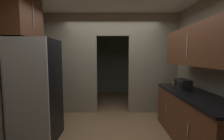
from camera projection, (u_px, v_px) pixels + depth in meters
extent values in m
plane|color=#93704C|center=(112.00, 138.00, 2.87)|extent=(20.00, 20.00, 0.00)
cube|color=gray|center=(72.00, 64.00, 4.10)|extent=(1.37, 0.12, 2.71)
cube|color=gray|center=(152.00, 64.00, 4.11)|extent=(1.33, 0.12, 2.71)
cube|color=gray|center=(112.00, 25.00, 4.01)|extent=(0.88, 0.12, 0.59)
cube|color=gray|center=(112.00, 61.00, 6.37)|extent=(3.58, 0.10, 2.71)
cube|color=gray|center=(62.00, 62.00, 5.24)|extent=(0.10, 2.28, 2.71)
cube|color=gray|center=(161.00, 62.00, 5.24)|extent=(0.10, 2.28, 2.71)
cube|color=black|center=(36.00, 91.00, 2.75)|extent=(0.73, 0.68, 1.88)
cube|color=#B7BABC|center=(25.00, 96.00, 2.39)|extent=(0.73, 0.03, 1.88)
cylinder|color=#B7BABC|center=(5.00, 90.00, 2.35)|extent=(0.02, 0.02, 1.03)
cube|color=brown|center=(193.00, 120.00, 2.64)|extent=(0.64, 2.02, 0.87)
cube|color=black|center=(195.00, 95.00, 2.60)|extent=(0.68, 2.02, 0.04)
cylinder|color=#B7BABC|center=(187.00, 130.00, 2.20)|extent=(0.01, 0.01, 0.22)
cylinder|color=#B7BABC|center=(166.00, 109.00, 3.08)|extent=(0.01, 0.01, 0.22)
cube|color=brown|center=(197.00, 46.00, 2.52)|extent=(0.34, 1.82, 0.67)
cylinder|color=#B7BABC|center=(186.00, 46.00, 2.52)|extent=(0.01, 0.01, 0.40)
cube|color=brown|center=(23.00, 16.00, 2.71)|extent=(0.34, 0.80, 0.79)
cylinder|color=#B7BABC|center=(33.00, 16.00, 2.71)|extent=(0.01, 0.01, 0.47)
cube|color=black|center=(182.00, 84.00, 2.99)|extent=(0.20, 0.39, 0.19)
cylinder|color=#262626|center=(182.00, 78.00, 2.98)|extent=(0.02, 0.27, 0.02)
cylinder|color=black|center=(180.00, 85.00, 2.88)|extent=(0.01, 0.14, 0.14)
cylinder|color=black|center=(175.00, 83.00, 3.11)|extent=(0.01, 0.14, 0.14)
cube|color=red|center=(175.00, 85.00, 3.32)|extent=(0.11, 0.12, 0.01)
cube|color=black|center=(175.00, 85.00, 3.32)|extent=(0.13, 0.17, 0.01)
cube|color=gold|center=(175.00, 84.00, 3.32)|extent=(0.11, 0.17, 0.02)
cube|color=#2D609E|center=(176.00, 83.00, 3.33)|extent=(0.12, 0.12, 0.03)
cube|color=beige|center=(175.00, 82.00, 3.32)|extent=(0.12, 0.14, 0.01)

